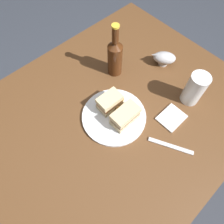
{
  "coord_description": "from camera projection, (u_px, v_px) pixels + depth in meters",
  "views": [
    {
      "loc": [
        -0.28,
        -0.31,
        1.48
      ],
      "look_at": [
        -0.0,
        -0.01,
        0.74
      ],
      "focal_mm": 32.37,
      "sensor_mm": 36.0,
      "label": 1
    }
  ],
  "objects": [
    {
      "name": "sandwich_half_right",
      "position": [
        110.0,
        102.0,
        0.85
      ],
      "size": [
        0.1,
        0.07,
        0.07
      ],
      "color": "beige",
      "rests_on": "plate"
    },
    {
      "name": "potato_wedge_left_edge",
      "position": [
        134.0,
        110.0,
        0.85
      ],
      "size": [
        0.05,
        0.04,
        0.02
      ],
      "primitive_type": "cube",
      "rotation": [
        0.0,
        0.0,
        2.45
      ],
      "color": "#B77F33",
      "rests_on": "plate"
    },
    {
      "name": "cider_bottle",
      "position": [
        115.0,
        56.0,
        0.9
      ],
      "size": [
        0.07,
        0.07,
        0.26
      ],
      "color": "#47230F",
      "rests_on": "dining_table"
    },
    {
      "name": "ground_plane",
      "position": [
        111.0,
        159.0,
        1.5
      ],
      "size": [
        6.0,
        6.0,
        0.0
      ],
      "primitive_type": "plane",
      "color": "#333842"
    },
    {
      "name": "gravy_boat",
      "position": [
        164.0,
        58.0,
        0.97
      ],
      "size": [
        0.12,
        0.13,
        0.07
      ],
      "color": "#B7B7BC",
      "rests_on": "dining_table"
    },
    {
      "name": "potato_wedge_right_edge",
      "position": [
        124.0,
        113.0,
        0.85
      ],
      "size": [
        0.03,
        0.06,
        0.02
      ],
      "primitive_type": "cube",
      "rotation": [
        0.0,
        0.0,
        1.77
      ],
      "color": "#B77F33",
      "rests_on": "plate"
    },
    {
      "name": "pint_glass",
      "position": [
        194.0,
        90.0,
        0.85
      ],
      "size": [
        0.08,
        0.08,
        0.15
      ],
      "color": "white",
      "rests_on": "dining_table"
    },
    {
      "name": "potato_wedge_front",
      "position": [
        127.0,
        106.0,
        0.87
      ],
      "size": [
        0.04,
        0.03,
        0.02
      ],
      "primitive_type": "cube",
      "rotation": [
        0.0,
        0.0,
        3.25
      ],
      "color": "gold",
      "rests_on": "plate"
    },
    {
      "name": "dining_table",
      "position": [
        111.0,
        142.0,
        1.19
      ],
      "size": [
        1.25,
        0.98,
        0.71
      ],
      "primitive_type": "cube",
      "color": "brown",
      "rests_on": "ground"
    },
    {
      "name": "fork",
      "position": [
        171.0,
        146.0,
        0.8
      ],
      "size": [
        0.1,
        0.17,
        0.01
      ],
      "primitive_type": "cube",
      "rotation": [
        0.0,
        0.0,
        5.2
      ],
      "color": "silver",
      "rests_on": "dining_table"
    },
    {
      "name": "potato_wedge_stray",
      "position": [
        120.0,
        111.0,
        0.85
      ],
      "size": [
        0.02,
        0.05,
        0.02
      ],
      "primitive_type": "cube",
      "rotation": [
        0.0,
        0.0,
        4.66
      ],
      "color": "#B77F33",
      "rests_on": "plate"
    },
    {
      "name": "potato_wedge_middle",
      "position": [
        118.0,
        101.0,
        0.88
      ],
      "size": [
        0.05,
        0.03,
        0.01
      ],
      "primitive_type": "cube",
      "rotation": [
        0.0,
        0.0,
        3.17
      ],
      "color": "#B77F33",
      "rests_on": "plate"
    },
    {
      "name": "sandwich_half_left",
      "position": [
        125.0,
        116.0,
        0.81
      ],
      "size": [
        0.12,
        0.07,
        0.07
      ],
      "color": "beige",
      "rests_on": "plate"
    },
    {
      "name": "plate",
      "position": [
        114.0,
        117.0,
        0.86
      ],
      "size": [
        0.27,
        0.27,
        0.01
      ],
      "primitive_type": "cylinder",
      "color": "white",
      "rests_on": "dining_table"
    },
    {
      "name": "napkin",
      "position": [
        171.0,
        118.0,
        0.86
      ],
      "size": [
        0.11,
        0.09,
        0.01
      ],
      "primitive_type": "cube",
      "rotation": [
        0.0,
        0.0,
        0.01
      ],
      "color": "white",
      "rests_on": "dining_table"
    },
    {
      "name": "potato_wedge_back",
      "position": [
        133.0,
        109.0,
        0.86
      ],
      "size": [
        0.05,
        0.05,
        0.02
      ],
      "primitive_type": "cube",
      "rotation": [
        0.0,
        0.0,
        3.79
      ],
      "color": "#B77F33",
      "rests_on": "plate"
    }
  ]
}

